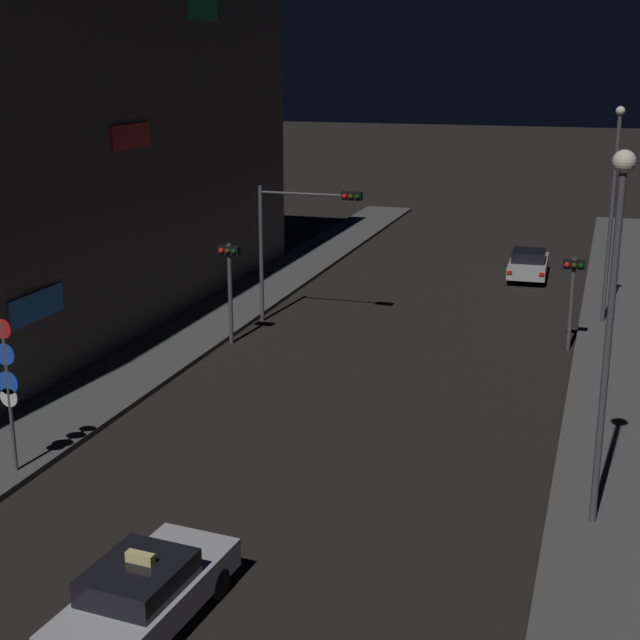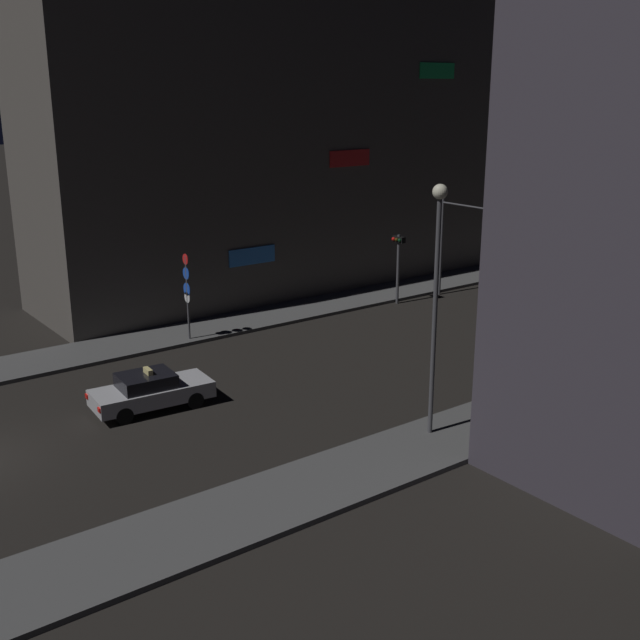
{
  "view_description": "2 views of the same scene",
  "coord_description": "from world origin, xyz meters",
  "px_view_note": "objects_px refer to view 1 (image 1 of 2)",
  "views": [
    {
      "loc": [
        7.24,
        -6.94,
        10.43
      ],
      "look_at": [
        -1.26,
        19.84,
        2.48
      ],
      "focal_mm": 51.66,
      "sensor_mm": 36.0,
      "label": 1
    },
    {
      "loc": [
        25.03,
        -4.69,
        11.58
      ],
      "look_at": [
        -0.6,
        14.56,
        2.06
      ],
      "focal_mm": 44.11,
      "sensor_mm": 36.0,
      "label": 2
    }
  ],
  "objects_px": {
    "traffic_light_right_kerb": "(573,284)",
    "sign_pole_left": "(8,383)",
    "traffic_light_left_kerb": "(229,273)",
    "street_lamp_far_block": "(613,202)",
    "far_car": "(528,264)",
    "taxi": "(144,594)",
    "traffic_light_overhead": "(297,227)",
    "street_lamp_near_block": "(613,286)"
  },
  "relations": [
    {
      "from": "traffic_light_overhead",
      "to": "street_lamp_near_block",
      "type": "bearing_deg",
      "value": -49.58
    },
    {
      "from": "sign_pole_left",
      "to": "traffic_light_left_kerb",
      "type": "bearing_deg",
      "value": 86.51
    },
    {
      "from": "traffic_light_left_kerb",
      "to": "street_lamp_far_block",
      "type": "relative_size",
      "value": 0.45
    },
    {
      "from": "traffic_light_right_kerb",
      "to": "traffic_light_left_kerb",
      "type": "bearing_deg",
      "value": -166.45
    },
    {
      "from": "traffic_light_right_kerb",
      "to": "sign_pole_left",
      "type": "bearing_deg",
      "value": -130.23
    },
    {
      "from": "street_lamp_far_block",
      "to": "sign_pole_left",
      "type": "bearing_deg",
      "value": -126.31
    },
    {
      "from": "taxi",
      "to": "street_lamp_near_block",
      "type": "distance_m",
      "value": 11.53
    },
    {
      "from": "traffic_light_left_kerb",
      "to": "traffic_light_right_kerb",
      "type": "relative_size",
      "value": 1.1
    },
    {
      "from": "sign_pole_left",
      "to": "street_lamp_near_block",
      "type": "height_order",
      "value": "street_lamp_near_block"
    },
    {
      "from": "traffic_light_left_kerb",
      "to": "street_lamp_far_block",
      "type": "distance_m",
      "value": 15.31
    },
    {
      "from": "far_car",
      "to": "sign_pole_left",
      "type": "height_order",
      "value": "sign_pole_left"
    },
    {
      "from": "far_car",
      "to": "traffic_light_left_kerb",
      "type": "bearing_deg",
      "value": -123.85
    },
    {
      "from": "traffic_light_overhead",
      "to": "taxi",
      "type": "bearing_deg",
      "value": -78.99
    },
    {
      "from": "taxi",
      "to": "traffic_light_overhead",
      "type": "relative_size",
      "value": 0.82
    },
    {
      "from": "far_car",
      "to": "traffic_light_overhead",
      "type": "bearing_deg",
      "value": -126.01
    },
    {
      "from": "traffic_light_right_kerb",
      "to": "sign_pole_left",
      "type": "xyz_separation_m",
      "value": [
        -13.09,
        -15.47,
        0.01
      ]
    },
    {
      "from": "traffic_light_overhead",
      "to": "far_car",
      "type": "bearing_deg",
      "value": 53.99
    },
    {
      "from": "traffic_light_left_kerb",
      "to": "street_lamp_far_block",
      "type": "xyz_separation_m",
      "value": [
        13.48,
        6.88,
        2.3
      ]
    },
    {
      "from": "street_lamp_near_block",
      "to": "taxi",
      "type": "bearing_deg",
      "value": -140.36
    },
    {
      "from": "street_lamp_near_block",
      "to": "traffic_light_overhead",
      "type": "bearing_deg",
      "value": 130.42
    },
    {
      "from": "taxi",
      "to": "traffic_light_overhead",
      "type": "xyz_separation_m",
      "value": [
        -4.04,
        20.75,
        3.3
      ]
    },
    {
      "from": "taxi",
      "to": "far_car",
      "type": "distance_m",
      "value": 32.29
    },
    {
      "from": "taxi",
      "to": "sign_pole_left",
      "type": "relative_size",
      "value": 1.12
    },
    {
      "from": "traffic_light_left_kerb",
      "to": "street_lamp_near_block",
      "type": "relative_size",
      "value": 0.46
    },
    {
      "from": "far_car",
      "to": "traffic_light_overhead",
      "type": "distance_m",
      "value": 14.33
    },
    {
      "from": "traffic_light_overhead",
      "to": "traffic_light_right_kerb",
      "type": "xyz_separation_m",
      "value": [
        10.75,
        -0.32,
        -1.5
      ]
    },
    {
      "from": "street_lamp_near_block",
      "to": "street_lamp_far_block",
      "type": "relative_size",
      "value": 0.99
    },
    {
      "from": "traffic_light_overhead",
      "to": "sign_pole_left",
      "type": "bearing_deg",
      "value": -98.42
    },
    {
      "from": "taxi",
      "to": "traffic_light_right_kerb",
      "type": "bearing_deg",
      "value": 71.8
    },
    {
      "from": "taxi",
      "to": "traffic_light_overhead",
      "type": "bearing_deg",
      "value": 101.01
    },
    {
      "from": "traffic_light_right_kerb",
      "to": "sign_pole_left",
      "type": "height_order",
      "value": "sign_pole_left"
    },
    {
      "from": "traffic_light_right_kerb",
      "to": "street_lamp_far_block",
      "type": "distance_m",
      "value": 4.79
    },
    {
      "from": "traffic_light_overhead",
      "to": "traffic_light_left_kerb",
      "type": "distance_m",
      "value": 3.87
    },
    {
      "from": "taxi",
      "to": "street_lamp_far_block",
      "type": "relative_size",
      "value": 0.53
    },
    {
      "from": "street_lamp_near_block",
      "to": "traffic_light_left_kerb",
      "type": "bearing_deg",
      "value": 141.47
    },
    {
      "from": "taxi",
      "to": "far_car",
      "type": "relative_size",
      "value": 1.02
    },
    {
      "from": "street_lamp_near_block",
      "to": "street_lamp_far_block",
      "type": "xyz_separation_m",
      "value": [
        -0.13,
        17.71,
        -0.69
      ]
    },
    {
      "from": "taxi",
      "to": "traffic_light_left_kerb",
      "type": "distance_m",
      "value": 18.45
    },
    {
      "from": "taxi",
      "to": "sign_pole_left",
      "type": "height_order",
      "value": "sign_pole_left"
    },
    {
      "from": "traffic_light_left_kerb",
      "to": "sign_pole_left",
      "type": "xyz_separation_m",
      "value": [
        -0.76,
        -12.5,
        -0.21
      ]
    },
    {
      "from": "taxi",
      "to": "traffic_light_right_kerb",
      "type": "relative_size",
      "value": 1.3
    },
    {
      "from": "taxi",
      "to": "far_car",
      "type": "xyz_separation_m",
      "value": [
        4.16,
        32.02,
        -0.0
      ]
    }
  ]
}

